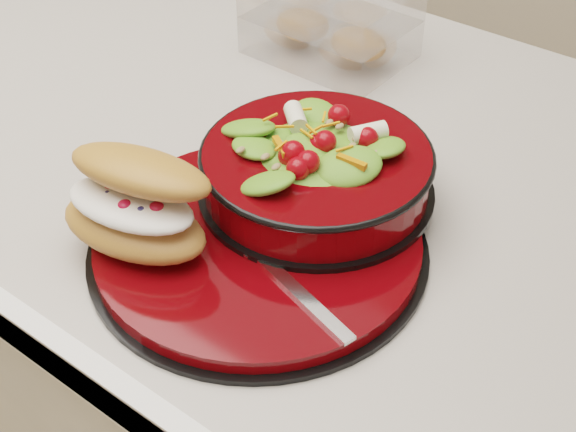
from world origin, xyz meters
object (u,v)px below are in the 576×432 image
Objects in this scene: dinner_plate at (258,243)px; fork at (282,277)px; croissant at (136,203)px; pastry_box at (330,22)px; island_counter at (305,396)px; salad_bowl at (317,163)px.

fork is at bearing -31.07° from dinner_plate.
dinner_plate is 2.04× the size of croissant.
pastry_box is at bearing 115.31° from dinner_plate.
fork is at bearing 4.61° from croissant.
croissant is (-0.08, -0.07, 0.05)m from dinner_plate.
dinner_plate is (0.06, -0.17, 0.46)m from island_counter.
salad_bowl is 1.19× the size of pastry_box.
pastry_box is (-0.22, 0.39, 0.02)m from fork.
island_counter is at bearing -59.20° from pastry_box.
salad_bowl is at bearing -51.54° from island_counter.
fork is (0.14, 0.04, -0.04)m from croissant.
island_counter is 0.54m from pastry_box.
island_counter is 7.88× the size of croissant.
fork is (0.11, -0.20, 0.47)m from island_counter.
dinner_plate is 0.39m from pastry_box.
salad_bowl is at bearing -56.27° from pastry_box.
fork is 0.45m from pastry_box.
salad_bowl is 0.32m from pastry_box.
pastry_box is at bearing 90.30° from croissant.
pastry_box reaches higher than fork.
croissant is at bearing -140.19° from dinner_plate.
pastry_box reaches higher than dinner_plate.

